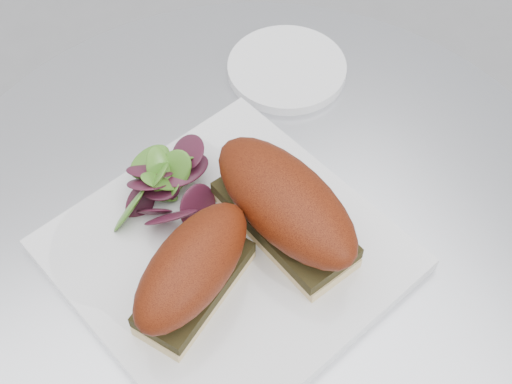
# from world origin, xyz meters

# --- Properties ---
(table) EXTENTS (0.70, 0.70, 0.73)m
(table) POSITION_xyz_m (0.00, 0.00, 0.49)
(table) COLOR silver
(table) RESTS_ON ground
(plate) EXTENTS (0.35, 0.35, 0.02)m
(plate) POSITION_xyz_m (-0.04, -0.02, 0.74)
(plate) COLOR white
(plate) RESTS_ON table
(sandwich_left) EXTENTS (0.16, 0.13, 0.08)m
(sandwich_left) POSITION_xyz_m (-0.09, -0.05, 0.79)
(sandwich_left) COLOR #DBCE89
(sandwich_left) RESTS_ON plate
(sandwich_right) EXTENTS (0.11, 0.19, 0.08)m
(sandwich_right) POSITION_xyz_m (0.01, -0.03, 0.79)
(sandwich_right) COLOR #DBCE89
(sandwich_right) RESTS_ON plate
(salad) EXTENTS (0.11, 0.11, 0.05)m
(salad) POSITION_xyz_m (-0.07, 0.07, 0.77)
(salad) COLOR #5B8A2D
(salad) RESTS_ON plate
(saucer) EXTENTS (0.14, 0.14, 0.01)m
(saucer) POSITION_xyz_m (0.13, 0.18, 0.74)
(saucer) COLOR white
(saucer) RESTS_ON table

